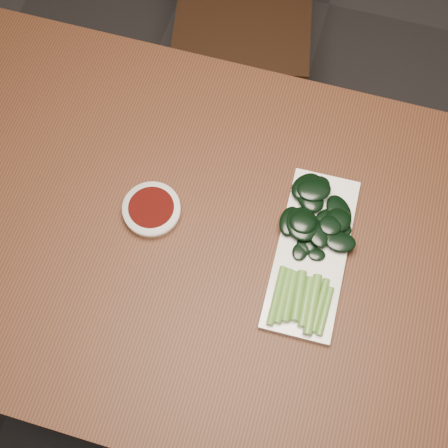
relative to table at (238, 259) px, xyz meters
The scene contains 5 objects.
ground 0.68m from the table, ahead, with size 6.00×6.00×0.00m, color #2D2B2A.
table is the anchor object (origin of this frame).
sauce_bowl 0.20m from the table, behind, with size 0.11×0.11×0.03m.
serving_plate 0.15m from the table, ahead, with size 0.14×0.33×0.01m.
gai_lan 0.16m from the table, 19.47° to the left, with size 0.15×0.32×0.03m.
Camera 1 is at (0.09, -0.42, 1.82)m, focal length 50.00 mm.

